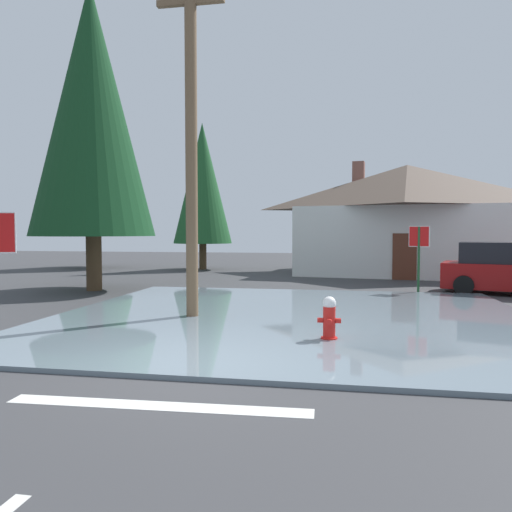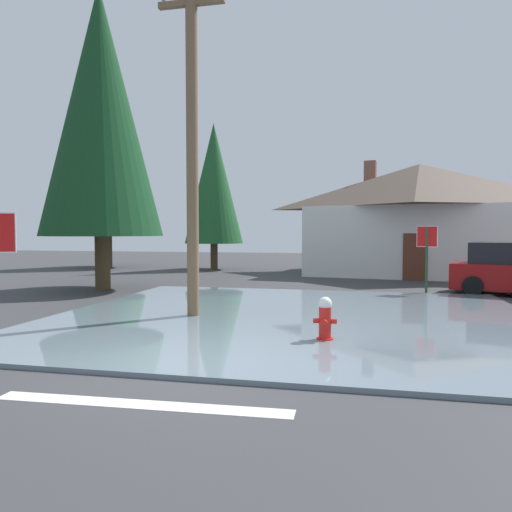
# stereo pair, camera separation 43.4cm
# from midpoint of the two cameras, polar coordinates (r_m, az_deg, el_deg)

# --- Properties ---
(ground_plane) EXTENTS (80.00, 80.00, 0.10)m
(ground_plane) POSITION_cam_midpoint_polar(r_m,az_deg,el_deg) (7.78, -7.13, -12.96)
(ground_plane) COLOR #38383A
(flood_puddle) EXTENTS (11.21, 10.32, 0.08)m
(flood_puddle) POSITION_cam_midpoint_polar(r_m,az_deg,el_deg) (11.71, 5.48, -7.13)
(flood_puddle) COLOR slate
(flood_puddle) RESTS_ON ground
(lane_stop_bar) EXTENTS (3.72, 0.44, 0.01)m
(lane_stop_bar) POSITION_cam_midpoint_polar(r_m,az_deg,el_deg) (6.19, -11.36, -16.69)
(lane_stop_bar) COLOR silver
(lane_stop_bar) RESTS_ON ground
(fire_hydrant) EXTENTS (0.44, 0.37, 0.87)m
(fire_hydrant) POSITION_cam_midpoint_polar(r_m,az_deg,el_deg) (9.18, 9.46, -7.48)
(fire_hydrant) COLOR red
(fire_hydrant) RESTS_ON ground
(utility_pole) EXTENTS (1.60, 0.28, 7.95)m
(utility_pole) POSITION_cam_midpoint_polar(r_m,az_deg,el_deg) (11.73, -6.42, 13.05)
(utility_pole) COLOR brown
(utility_pole) RESTS_ON ground
(stop_sign_far) EXTENTS (0.62, 0.32, 2.26)m
(stop_sign_far) POSITION_cam_midpoint_polar(r_m,az_deg,el_deg) (16.86, 20.11, 1.09)
(stop_sign_far) COLOR #1E4C28
(stop_sign_far) RESTS_ON ground
(house) EXTENTS (11.58, 8.52, 5.76)m
(house) POSITION_cam_midpoint_polar(r_m,az_deg,el_deg) (24.97, 19.00, 4.32)
(house) COLOR silver
(house) RESTS_ON ground
(pine_tree_tall_left) EXTENTS (4.26, 4.26, 10.66)m
(pine_tree_tall_left) POSITION_cam_midpoint_polar(r_m,az_deg,el_deg) (29.74, -16.77, 10.86)
(pine_tree_tall_left) COLOR #4C3823
(pine_tree_tall_left) RESTS_ON ground
(pine_tree_mid_left) EXTENTS (4.27, 4.27, 10.68)m
(pine_tree_mid_left) POSITION_cam_midpoint_polar(r_m,az_deg,el_deg) (18.56, -17.14, 15.85)
(pine_tree_mid_left) COLOR #4C3823
(pine_tree_mid_left) RESTS_ON ground
(pine_tree_short_left) EXTENTS (3.20, 3.20, 8.00)m
(pine_tree_short_left) POSITION_cam_midpoint_polar(r_m,az_deg,el_deg) (26.99, -4.51, 8.45)
(pine_tree_short_left) COLOR #4C3823
(pine_tree_short_left) RESTS_ON ground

